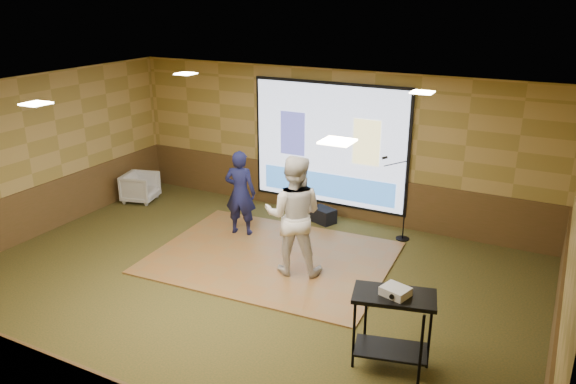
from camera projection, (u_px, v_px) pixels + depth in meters
The scene contains 18 objects.
ground at pixel (240, 286), 8.87m from camera, with size 9.00×9.00×0.00m, color #2E3719.
room_shell at pixel (236, 159), 8.16m from camera, with size 9.04×7.04×3.02m.
wainscot_back at pixel (328, 192), 11.61m from camera, with size 9.00×0.04×0.95m, color #4D3A19.
wainscot_left at pixel (39, 211), 10.65m from camera, with size 0.04×7.00×0.95m, color #4D3A19.
wainscot_right at pixel (554, 336), 6.77m from camera, with size 0.04×7.00×0.95m, color #4D3A19.
projector_screen at pixel (329, 146), 11.24m from camera, with size 3.32×0.06×2.52m.
downlight_nw at pixel (186, 74), 10.32m from camera, with size 0.32×0.32×0.02m, color #F9E7BB.
downlight_ne at pixel (422, 92), 8.42m from camera, with size 0.32×0.32×0.02m, color #F9E7BB.
downlight_sw at pixel (36, 104), 7.56m from camera, with size 0.32×0.32×0.02m, color #F9E7BB.
downlight_se at pixel (337, 141), 5.66m from camera, with size 0.32×0.32×0.02m, color #F9E7BB.
dance_floor at pixel (272, 257), 9.80m from camera, with size 4.01×3.06×0.03m, color brown.
player_left at pixel (240, 193), 10.50m from camera, with size 0.59×0.39×1.63m, color #161945.
player_right at pixel (294, 215), 8.98m from camera, with size 0.96×0.75×1.99m, color silver.
av_table at pixel (393, 316), 6.72m from camera, with size 0.98×0.51×1.03m.
projector at pixel (395, 291), 6.58m from camera, with size 0.31×0.26×0.10m, color silver.
mic_stand at pixel (401, 214), 10.42m from camera, with size 0.62×0.25×1.58m.
banquet_chair at pixel (140, 187), 12.39m from camera, with size 0.68×0.70×0.63m, color gray.
duffel_bag at pixel (323, 215), 11.29m from camera, with size 0.48×0.32×0.30m, color black.
Camera 1 is at (4.29, -6.61, 4.40)m, focal length 35.00 mm.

